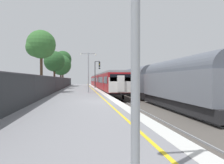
# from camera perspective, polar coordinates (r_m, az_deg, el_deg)

# --- Properties ---
(ground) EXTENTS (17.40, 110.00, 1.21)m
(ground) POSITION_cam_1_polar(r_m,az_deg,el_deg) (16.18, 9.02, -7.25)
(ground) COLOR gray
(commuter_train_at_platform) EXTENTS (2.83, 42.12, 3.81)m
(commuter_train_at_platform) POSITION_cam_1_polar(r_m,az_deg,el_deg) (43.40, -2.71, 0.25)
(commuter_train_at_platform) COLOR maroon
(commuter_train_at_platform) RESTS_ON ground
(freight_train_adjacent_track) EXTENTS (2.60, 54.96, 4.35)m
(freight_train_adjacent_track) POSITION_cam_1_polar(r_m,az_deg,el_deg) (38.16, 4.15, 0.33)
(freight_train_adjacent_track) COLOR #232326
(freight_train_adjacent_track) RESTS_ON ground
(signal_gantry) EXTENTS (1.10, 0.24, 5.11)m
(signal_gantry) POSITION_cam_1_polar(r_m,az_deg,el_deg) (39.55, -4.32, 2.98)
(signal_gantry) COLOR #47474C
(signal_gantry) RESTS_ON ground
(platform_lamp_mid) EXTENTS (2.00, 0.20, 4.94)m
(platform_lamp_mid) POSITION_cam_1_polar(r_m,az_deg,el_deg) (25.89, -6.54, 3.66)
(platform_lamp_mid) COLOR #93999E
(platform_lamp_mid) RESTS_ON ground
(platform_back_fence) EXTENTS (0.07, 99.00, 1.98)m
(platform_back_fence) POSITION_cam_1_polar(r_m,az_deg,el_deg) (15.66, -20.53, -1.53)
(platform_back_fence) COLOR #282B2D
(platform_back_fence) RESTS_ON ground
(background_tree_left) EXTENTS (3.44, 3.44, 7.57)m
(background_tree_left) POSITION_cam_1_polar(r_m,az_deg,el_deg) (26.67, -19.23, 9.52)
(background_tree_left) COLOR #473323
(background_tree_left) RESTS_ON ground
(background_tree_centre) EXTENTS (3.66, 3.66, 6.67)m
(background_tree_centre) POSITION_cam_1_polar(r_m,az_deg,el_deg) (38.25, -15.65, 5.36)
(background_tree_centre) COLOR #473323
(background_tree_centre) RESTS_ON ground
(background_tree_right) EXTENTS (4.53, 4.53, 7.09)m
(background_tree_right) POSITION_cam_1_polar(r_m,az_deg,el_deg) (47.19, -13.92, 4.46)
(background_tree_right) COLOR #473323
(background_tree_right) RESTS_ON ground
(background_tree_back) EXTENTS (4.20, 4.20, 8.59)m
(background_tree_back) POSITION_cam_1_polar(r_m,az_deg,el_deg) (52.16, -13.50, 5.92)
(background_tree_back) COLOR #473323
(background_tree_back) RESTS_ON ground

